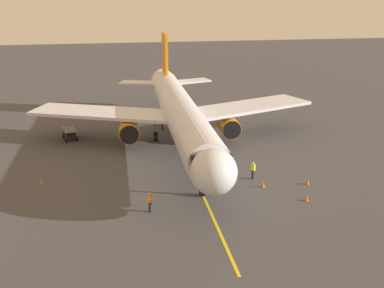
# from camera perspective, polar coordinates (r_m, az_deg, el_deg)

# --- Properties ---
(ground_plane) EXTENTS (220.00, 220.00, 0.00)m
(ground_plane) POSITION_cam_1_polar(r_m,az_deg,el_deg) (55.97, -1.98, 0.21)
(ground_plane) COLOR #424244
(apron_lead_in_line) EXTENTS (0.92, 40.00, 0.01)m
(apron_lead_in_line) POSITION_cam_1_polar(r_m,az_deg,el_deg) (48.58, -0.26, -2.62)
(apron_lead_in_line) COLOR yellow
(apron_lead_in_line) RESTS_ON ground
(airplane) EXTENTS (34.80, 40.25, 11.50)m
(airplane) POSITION_cam_1_polar(r_m,az_deg,el_deg) (53.29, -1.44, 3.78)
(airplane) COLOR silver
(airplane) RESTS_ON ground
(ground_crew_marshaller) EXTENTS (0.44, 0.47, 1.71)m
(ground_crew_marshaller) POSITION_cam_1_polar(r_m,az_deg,el_deg) (38.63, -5.08, -6.98)
(ground_crew_marshaller) COLOR #23232D
(ground_crew_marshaller) RESTS_ON ground
(ground_crew_wing_walker) EXTENTS (0.46, 0.46, 1.71)m
(ground_crew_wing_walker) POSITION_cam_1_polar(r_m,az_deg,el_deg) (45.32, 7.36, -3.16)
(ground_crew_wing_walker) COLOR #23232D
(ground_crew_wing_walker) RESTS_ON ground
(ground_crew_loader) EXTENTS (0.42, 0.28, 1.71)m
(ground_crew_loader) POSITION_cam_1_polar(r_m,az_deg,el_deg) (60.75, -3.62, 2.52)
(ground_crew_loader) COLOR #23232D
(ground_crew_loader) RESTS_ON ground
(baggage_cart_near_nose) EXTENTS (2.00, 2.83, 1.27)m
(baggage_cart_near_nose) POSITION_cam_1_polar(r_m,az_deg,el_deg) (58.77, -14.51, 1.19)
(baggage_cart_near_nose) COLOR black
(baggage_cart_near_nose) RESTS_ON ground
(safety_cone_nose_left) EXTENTS (0.32, 0.32, 0.55)m
(safety_cone_nose_left) POSITION_cam_1_polar(r_m,az_deg,el_deg) (46.41, -17.68, -4.20)
(safety_cone_nose_left) COLOR #F2590F
(safety_cone_nose_left) RESTS_ON ground
(safety_cone_nose_right) EXTENTS (0.32, 0.32, 0.55)m
(safety_cone_nose_right) POSITION_cam_1_polar(r_m,az_deg,el_deg) (41.85, 13.66, -6.33)
(safety_cone_nose_right) COLOR #F2590F
(safety_cone_nose_right) RESTS_ON ground
(safety_cone_wing_port) EXTENTS (0.32, 0.32, 0.55)m
(safety_cone_wing_port) POSITION_cam_1_polar(r_m,az_deg,el_deg) (45.25, 13.79, -4.43)
(safety_cone_wing_port) COLOR #F2590F
(safety_cone_wing_port) RESTS_ON ground
(safety_cone_wing_starboard) EXTENTS (0.32, 0.32, 0.55)m
(safety_cone_wing_starboard) POSITION_cam_1_polar(r_m,az_deg,el_deg) (43.83, 8.57, -4.84)
(safety_cone_wing_starboard) COLOR #F2590F
(safety_cone_wing_starboard) RESTS_ON ground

